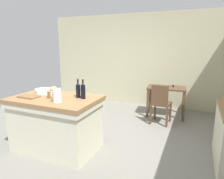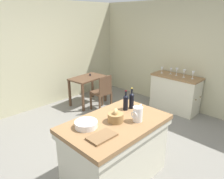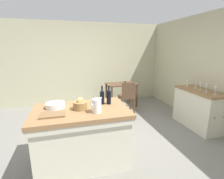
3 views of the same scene
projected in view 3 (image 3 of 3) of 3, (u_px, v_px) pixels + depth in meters
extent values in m
plane|color=slate|center=(102.00, 140.00, 3.36)|extent=(6.76, 6.76, 0.00)
cube|color=#B7B28E|center=(85.00, 64.00, 5.48)|extent=(5.32, 0.12, 2.60)
cube|color=#B7B28E|center=(215.00, 71.00, 3.72)|extent=(0.12, 5.20, 2.60)
cube|color=olive|center=(81.00, 111.00, 2.52)|extent=(1.43, 0.90, 0.06)
cube|color=beige|center=(81.00, 115.00, 2.54)|extent=(1.41, 0.88, 0.08)
cube|color=beige|center=(82.00, 138.00, 2.63)|extent=(1.35, 0.82, 0.85)
cube|color=olive|center=(200.00, 91.00, 3.74)|extent=(0.52, 1.14, 0.04)
cube|color=beige|center=(198.00, 109.00, 3.85)|extent=(0.49, 1.11, 0.84)
sphere|color=brown|center=(215.00, 118.00, 3.27)|extent=(0.03, 0.03, 0.03)
sphere|color=brown|center=(224.00, 117.00, 3.33)|extent=(0.03, 0.03, 0.03)
cube|color=#513826|center=(121.00, 84.00, 5.16)|extent=(0.95, 0.64, 0.04)
cube|color=#513826|center=(112.00, 99.00, 4.89)|extent=(0.05, 0.05, 0.70)
cube|color=#513826|center=(137.00, 96.00, 5.17)|extent=(0.05, 0.05, 0.70)
cube|color=#513826|center=(106.00, 95.00, 5.33)|extent=(0.05, 0.05, 0.70)
cube|color=#513826|center=(130.00, 92.00, 5.62)|extent=(0.05, 0.05, 0.70)
cylinder|color=black|center=(125.00, 82.00, 5.25)|extent=(0.04, 0.04, 0.05)
cube|color=#513826|center=(126.00, 97.00, 4.72)|extent=(0.43, 0.43, 0.04)
cube|color=#513826|center=(128.00, 90.00, 4.49)|extent=(0.36, 0.06, 0.42)
cube|color=#513826|center=(130.00, 102.00, 4.98)|extent=(0.04, 0.04, 0.44)
cube|color=#513826|center=(119.00, 103.00, 4.91)|extent=(0.04, 0.04, 0.44)
cube|color=#513826|center=(134.00, 106.00, 4.64)|extent=(0.04, 0.04, 0.44)
cube|color=#513826|center=(122.00, 107.00, 4.57)|extent=(0.04, 0.04, 0.44)
cylinder|color=white|center=(97.00, 106.00, 2.36)|extent=(0.13, 0.13, 0.20)
cone|color=white|center=(101.00, 98.00, 2.34)|extent=(0.07, 0.04, 0.06)
torus|color=white|center=(91.00, 106.00, 2.33)|extent=(0.02, 0.10, 0.10)
cylinder|color=white|center=(55.00, 105.00, 2.56)|extent=(0.29, 0.29, 0.08)
cylinder|color=olive|center=(80.00, 105.00, 2.49)|extent=(0.21, 0.21, 0.12)
ellipsoid|color=tan|center=(80.00, 100.00, 2.47)|extent=(0.13, 0.12, 0.10)
cube|color=brown|center=(52.00, 115.00, 2.26)|extent=(0.34, 0.21, 0.02)
cylinder|color=black|center=(109.00, 97.00, 2.72)|extent=(0.07, 0.07, 0.22)
cone|color=black|center=(109.00, 90.00, 2.69)|extent=(0.07, 0.07, 0.03)
cylinder|color=black|center=(109.00, 87.00, 2.67)|extent=(0.03, 0.03, 0.08)
cylinder|color=#B29933|center=(109.00, 85.00, 2.67)|extent=(0.03, 0.03, 0.01)
cylinder|color=black|center=(102.00, 98.00, 2.71)|extent=(0.07, 0.07, 0.21)
cone|color=black|center=(102.00, 91.00, 2.68)|extent=(0.07, 0.07, 0.02)
cylinder|color=black|center=(102.00, 88.00, 2.67)|extent=(0.03, 0.03, 0.07)
cylinder|color=maroon|center=(102.00, 86.00, 2.67)|extent=(0.03, 0.03, 0.01)
cylinder|color=white|center=(215.00, 94.00, 3.38)|extent=(0.06, 0.06, 0.00)
cylinder|color=white|center=(215.00, 93.00, 3.37)|extent=(0.01, 0.01, 0.07)
cone|color=white|center=(216.00, 88.00, 3.35)|extent=(0.07, 0.07, 0.10)
cylinder|color=white|center=(206.00, 92.00, 3.56)|extent=(0.06, 0.06, 0.00)
cylinder|color=white|center=(206.00, 90.00, 3.55)|extent=(0.01, 0.01, 0.07)
cone|color=white|center=(207.00, 86.00, 3.53)|extent=(0.07, 0.07, 0.11)
cylinder|color=white|center=(200.00, 90.00, 3.75)|extent=(0.06, 0.06, 0.00)
cylinder|color=white|center=(200.00, 88.00, 3.74)|extent=(0.01, 0.01, 0.07)
cone|color=white|center=(201.00, 84.00, 3.72)|extent=(0.07, 0.07, 0.11)
cylinder|color=white|center=(195.00, 88.00, 3.91)|extent=(0.06, 0.06, 0.00)
cylinder|color=white|center=(196.00, 87.00, 3.91)|extent=(0.01, 0.01, 0.06)
cone|color=white|center=(196.00, 84.00, 3.89)|extent=(0.07, 0.07, 0.09)
cylinder|color=white|center=(187.00, 86.00, 4.09)|extent=(0.06, 0.06, 0.00)
cylinder|color=white|center=(187.00, 85.00, 4.08)|extent=(0.01, 0.01, 0.06)
cone|color=white|center=(187.00, 82.00, 4.06)|extent=(0.07, 0.07, 0.09)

